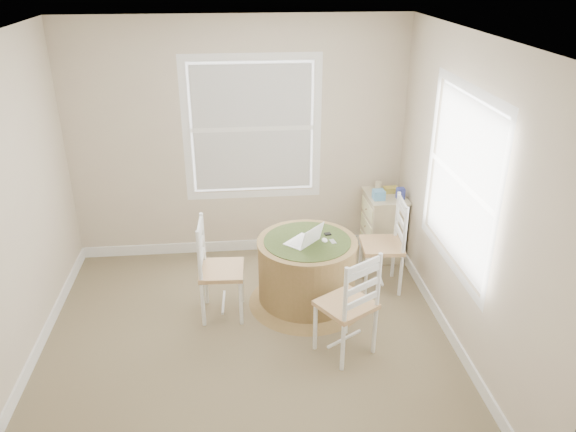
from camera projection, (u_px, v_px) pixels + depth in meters
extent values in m
cube|color=#76664B|center=(248.00, 348.00, 4.91)|extent=(3.60, 3.60, 0.02)
cube|color=white|center=(237.00, 36.00, 3.80)|extent=(3.60, 3.60, 0.02)
cube|color=beige|center=(238.00, 142.00, 5.99)|extent=(3.60, 0.02, 2.60)
cube|color=beige|center=(253.00, 366.00, 2.72)|extent=(3.60, 0.02, 2.60)
cube|color=beige|center=(1.00, 222.00, 4.19)|extent=(0.02, 3.60, 2.60)
cube|color=beige|center=(468.00, 203.00, 4.52)|extent=(0.02, 3.60, 2.60)
cube|color=white|center=(242.00, 245.00, 6.49)|extent=(3.60, 0.02, 0.12)
cube|color=white|center=(35.00, 354.00, 4.72)|extent=(0.02, 3.60, 0.12)
cube|color=white|center=(447.00, 329.00, 5.04)|extent=(0.02, 3.60, 0.12)
cylinder|color=olive|center=(307.00, 269.00, 5.39)|extent=(0.93, 0.93, 0.60)
cone|color=olive|center=(306.00, 299.00, 5.53)|extent=(1.13, 1.13, 0.07)
cylinder|color=olive|center=(307.00, 242.00, 5.27)|extent=(0.95, 0.95, 0.03)
cylinder|color=#3C5022|center=(307.00, 241.00, 5.26)|extent=(0.82, 0.82, 0.01)
cone|color=#3C5022|center=(307.00, 246.00, 5.29)|extent=(0.91, 0.91, 0.10)
cube|color=white|center=(301.00, 242.00, 5.24)|extent=(0.35, 0.35, 0.02)
cube|color=silver|center=(301.00, 241.00, 5.23)|extent=(0.25, 0.25, 0.00)
cube|color=black|center=(313.00, 236.00, 5.12)|extent=(0.24, 0.25, 0.19)
ellipsoid|color=white|center=(325.00, 240.00, 5.26)|extent=(0.07, 0.09, 0.03)
cube|color=#B7BABF|center=(333.00, 242.00, 5.24)|extent=(0.06, 0.10, 0.02)
cube|color=black|center=(328.00, 234.00, 5.37)|extent=(0.07, 0.06, 0.02)
cube|color=#C5B894|center=(383.00, 226.00, 6.29)|extent=(0.39, 0.53, 0.71)
cube|color=#C5B894|center=(385.00, 195.00, 6.13)|extent=(0.42, 0.56, 0.02)
cube|color=#ECEFB0|center=(366.00, 243.00, 6.36)|extent=(0.02, 0.44, 0.15)
cube|color=#ECEFB0|center=(367.00, 226.00, 6.27)|extent=(0.02, 0.44, 0.15)
cube|color=#ECEFB0|center=(368.00, 209.00, 6.18)|extent=(0.02, 0.44, 0.15)
cube|color=#5999CB|center=(379.00, 195.00, 6.00)|extent=(0.12, 0.12, 0.10)
cube|color=gold|center=(391.00, 190.00, 6.18)|extent=(0.15, 0.10, 0.06)
cube|color=#353FA0|center=(400.00, 193.00, 6.01)|extent=(0.08, 0.08, 0.12)
cylinder|color=beige|center=(379.00, 186.00, 6.25)|extent=(0.07, 0.07, 0.09)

